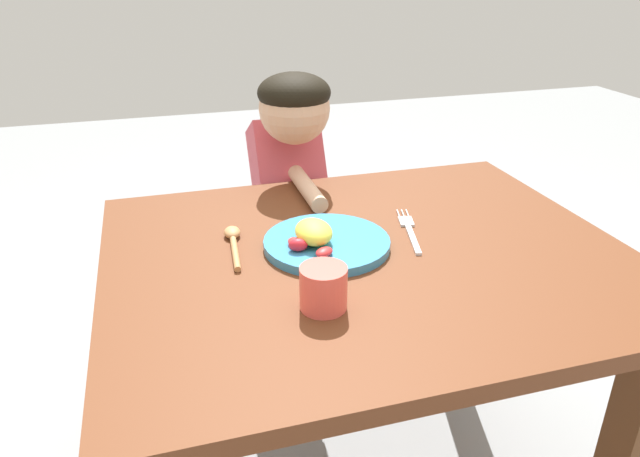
% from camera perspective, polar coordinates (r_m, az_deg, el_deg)
% --- Properties ---
extents(dining_table, '(1.05, 0.86, 0.70)m').
position_cam_1_polar(dining_table, '(1.27, 4.49, -7.68)').
color(dining_table, '#5D2F18').
rests_on(dining_table, ground_plane).
extents(plate, '(0.26, 0.26, 0.06)m').
position_cam_1_polar(plate, '(1.20, 0.33, -1.23)').
color(plate, teal).
rests_on(plate, dining_table).
extents(fork, '(0.07, 0.22, 0.01)m').
position_cam_1_polar(fork, '(1.30, 8.65, -0.11)').
color(fork, silver).
rests_on(fork, dining_table).
extents(spoon, '(0.04, 0.18, 0.02)m').
position_cam_1_polar(spoon, '(1.23, -8.40, -1.15)').
color(spoon, '#B7804D').
rests_on(spoon, dining_table).
extents(drinking_cup, '(0.08, 0.08, 0.08)m').
position_cam_1_polar(drinking_cup, '(1.00, 0.33, -5.78)').
color(drinking_cup, '#F05A4E').
rests_on(drinking_cup, dining_table).
extents(person, '(0.19, 0.47, 0.98)m').
position_cam_1_polar(person, '(1.71, -3.01, 1.24)').
color(person, '#425458').
rests_on(person, ground_plane).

